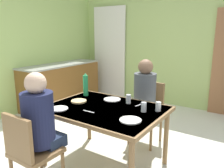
{
  "coord_description": "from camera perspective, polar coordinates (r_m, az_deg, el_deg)",
  "views": [
    {
      "loc": [
        1.68,
        -2.06,
        1.58
      ],
      "look_at": [
        0.24,
        0.1,
        0.98
      ],
      "focal_mm": 36.46,
      "sensor_mm": 36.0,
      "label": 1
    }
  ],
  "objects": [
    {
      "name": "ground_plane",
      "position": [
        3.09,
        -4.9,
        -17.68
      ],
      "size": [
        7.06,
        7.06,
        0.0
      ],
      "primitive_type": "plane",
      "color": "silver"
    },
    {
      "name": "dinner_plate_near_right",
      "position": [
        2.64,
        -13.16,
        -6.04
      ],
      "size": [
        0.2,
        0.2,
        0.01
      ],
      "primitive_type": "cylinder",
      "color": "white",
      "rests_on": "dining_table"
    },
    {
      "name": "kitchen_counter",
      "position": [
        5.09,
        -12.57,
        -0.05
      ],
      "size": [
        0.61,
        1.89,
        0.91
      ],
      "color": "brown",
      "rests_on": "ground_plane"
    },
    {
      "name": "dining_table",
      "position": [
        2.64,
        -1.83,
        -7.35
      ],
      "size": [
        1.33,
        0.99,
        0.73
      ],
      "color": "brown",
      "rests_on": "ground_plane"
    },
    {
      "name": "dinner_plate_far_center",
      "position": [
        2.26,
        4.65,
        -9.01
      ],
      "size": [
        0.22,
        0.22,
        0.01
      ],
      "primitive_type": "cylinder",
      "color": "white",
      "rests_on": "dining_table"
    },
    {
      "name": "chair_far_diner",
      "position": [
        3.32,
        8.99,
        -6.11
      ],
      "size": [
        0.4,
        0.4,
        0.87
      ],
      "rotation": [
        0.0,
        0.0,
        3.14
      ],
      "color": "brown",
      "rests_on": "ground_plane"
    },
    {
      "name": "cutlery_knife_near",
      "position": [
        2.51,
        -5.91,
        -6.87
      ],
      "size": [
        0.15,
        0.02,
        0.0
      ],
      "primitive_type": "cube",
      "rotation": [
        0.0,
        0.0,
        0.01
      ],
      "color": "silver",
      "rests_on": "dining_table"
    },
    {
      "name": "wall_left",
      "position": [
        4.81,
        -21.61,
        8.69
      ],
      "size": [
        0.1,
        4.07,
        2.57
      ],
      "primitive_type": "cube",
      "color": "#AACB70",
      "rests_on": "ground_plane"
    },
    {
      "name": "dinner_plate_near_left",
      "position": [
        2.91,
        0.06,
        -3.87
      ],
      "size": [
        0.22,
        0.22,
        0.01
      ],
      "primitive_type": "cylinder",
      "color": "white",
      "rests_on": "dining_table"
    },
    {
      "name": "chair_near_diner",
      "position": [
        2.33,
        -19.95,
        -15.45
      ],
      "size": [
        0.4,
        0.4,
        0.87
      ],
      "color": "brown",
      "rests_on": "ground_plane"
    },
    {
      "name": "curtain_panel",
      "position": [
        5.69,
        -0.68,
        8.05
      ],
      "size": [
        0.9,
        0.03,
        2.16
      ],
      "primitive_type": "cube",
      "color": "white",
      "rests_on": "ground_plane"
    },
    {
      "name": "drinking_glass_spare_center",
      "position": [
        2.5,
        7.97,
        -5.74
      ],
      "size": [
        0.06,
        0.06,
        0.11
      ],
      "primitive_type": "cylinder",
      "color": "silver",
      "rests_on": "dining_table"
    },
    {
      "name": "water_bottle_green_near",
      "position": [
        3.09,
        -6.65,
        -0.22
      ],
      "size": [
        0.07,
        0.07,
        0.31
      ],
      "color": "#28A15A",
      "rests_on": "dining_table"
    },
    {
      "name": "cutlery_fork_near",
      "position": [
        2.73,
        6.87,
        -5.22
      ],
      "size": [
        0.04,
        0.15,
        0.0
      ],
      "primitive_type": "cube",
      "rotation": [
        0.0,
        0.0,
        1.38
      ],
      "color": "silver",
      "rests_on": "dining_table"
    },
    {
      "name": "drinking_glass_by_near_diner",
      "position": [
        2.55,
        11.53,
        -5.56
      ],
      "size": [
        0.06,
        0.06,
        0.1
      ],
      "primitive_type": "cylinder",
      "color": "silver",
      "rests_on": "dining_table"
    },
    {
      "name": "wall_back",
      "position": [
        5.07,
        14.6,
        9.35
      ],
      "size": [
        4.72,
        0.1,
        2.57
      ],
      "primitive_type": "cube",
      "color": "#ABC672",
      "rests_on": "ground_plane"
    },
    {
      "name": "person_far_diner",
      "position": [
        3.12,
        8.11,
        -1.88
      ],
      "size": [
        0.3,
        0.37,
        0.77
      ],
      "rotation": [
        0.0,
        0.0,
        3.14
      ],
      "color": "#53475D",
      "rests_on": "ground_plane"
    },
    {
      "name": "person_near_diner",
      "position": [
        2.28,
        -17.75,
        -8.0
      ],
      "size": [
        0.3,
        0.37,
        0.77
      ],
      "color": "#1E2B45",
      "rests_on": "ground_plane"
    },
    {
      "name": "drinking_glass_by_far_diner",
      "position": [
        2.76,
        4.15,
        -3.78
      ],
      "size": [
        0.06,
        0.06,
        0.11
      ],
      "primitive_type": "cylinder",
      "color": "silver",
      "rests_on": "dining_table"
    },
    {
      "name": "bread_plate_sliced",
      "position": [
        2.85,
        -8.34,
        -4.27
      ],
      "size": [
        0.19,
        0.19,
        0.02
      ],
      "primitive_type": "cylinder",
      "color": "#DBB77A",
      "rests_on": "dining_table"
    }
  ]
}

